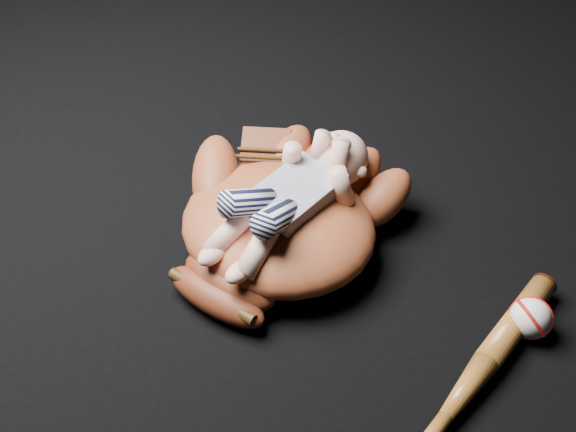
{
  "coord_description": "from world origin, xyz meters",
  "views": [
    {
      "loc": [
        0.5,
        -0.84,
        0.98
      ],
      "look_at": [
        -0.11,
        -0.06,
        0.08
      ],
      "focal_mm": 50.0,
      "sensor_mm": 36.0,
      "label": 1
    }
  ],
  "objects_px": {
    "baseball_bat": "(478,373)",
    "baseball": "(530,318)",
    "baseball_glove": "(278,219)",
    "newborn_baby": "(284,198)"
  },
  "relations": [
    {
      "from": "newborn_baby",
      "to": "baseball",
      "type": "xyz_separation_m",
      "value": [
        0.41,
        0.1,
        -0.09
      ]
    },
    {
      "from": "baseball_bat",
      "to": "baseball",
      "type": "bearing_deg",
      "value": 82.43
    },
    {
      "from": "baseball",
      "to": "baseball_bat",
      "type": "bearing_deg",
      "value": -97.57
    },
    {
      "from": "newborn_baby",
      "to": "baseball_bat",
      "type": "distance_m",
      "value": 0.4
    },
    {
      "from": "baseball_bat",
      "to": "baseball",
      "type": "relative_size",
      "value": 6.79
    },
    {
      "from": "newborn_baby",
      "to": "baseball",
      "type": "distance_m",
      "value": 0.43
    },
    {
      "from": "newborn_baby",
      "to": "baseball_bat",
      "type": "height_order",
      "value": "newborn_baby"
    },
    {
      "from": "baseball_glove",
      "to": "baseball_bat",
      "type": "bearing_deg",
      "value": -6.58
    },
    {
      "from": "baseball_glove",
      "to": "newborn_baby",
      "type": "relative_size",
      "value": 1.32
    },
    {
      "from": "baseball_bat",
      "to": "baseball",
      "type": "distance_m",
      "value": 0.14
    }
  ]
}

